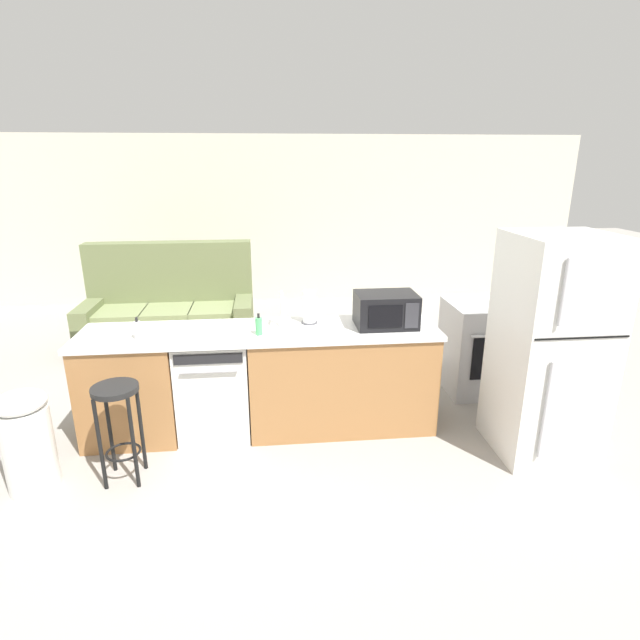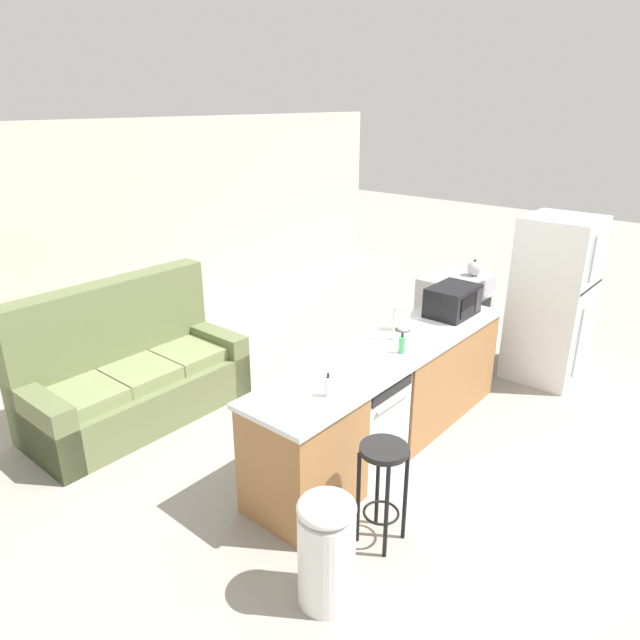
{
  "view_description": "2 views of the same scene",
  "coord_description": "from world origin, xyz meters",
  "views": [
    {
      "loc": [
        0.24,
        -3.9,
        2.24
      ],
      "look_at": [
        0.68,
        0.32,
        0.86
      ],
      "focal_mm": 28.0,
      "sensor_mm": 36.0,
      "label": 1
    },
    {
      "loc": [
        -3.48,
        -2.33,
        2.82
      ],
      "look_at": [
        0.13,
        0.74,
        0.98
      ],
      "focal_mm": 32.0,
      "sensor_mm": 36.0,
      "label": 2
    }
  ],
  "objects": [
    {
      "name": "soap_bottle",
      "position": [
        0.14,
        -0.12,
        0.97
      ],
      "size": [
        0.06,
        0.06,
        0.18
      ],
      "color": "#4CB266",
      "rests_on": "kitchen_counter"
    },
    {
      "name": "paper_towel_roll",
      "position": [
        0.56,
        0.14,
        1.04
      ],
      "size": [
        0.14,
        0.14,
        0.28
      ],
      "color": "#4C4C51",
      "rests_on": "kitchen_counter"
    },
    {
      "name": "refrigerator",
      "position": [
        2.35,
        -0.55,
        0.87
      ],
      "size": [
        0.72,
        0.73,
        1.73
      ],
      "color": "silver",
      "rests_on": "ground_plane"
    },
    {
      "name": "stove_range",
      "position": [
        2.35,
        0.55,
        0.45
      ],
      "size": [
        0.76,
        0.68,
        0.9
      ],
      "color": "#B7B7BC",
      "rests_on": "ground_plane"
    },
    {
      "name": "microwave",
      "position": [
        1.19,
        -0.0,
        1.04
      ],
      "size": [
        0.5,
        0.37,
        0.28
      ],
      "color": "black",
      "rests_on": "kitchen_counter"
    },
    {
      "name": "wall_back",
      "position": [
        0.3,
        4.2,
        1.3
      ],
      "size": [
        10.0,
        0.06,
        2.6
      ],
      "color": "beige",
      "rests_on": "ground_plane"
    },
    {
      "name": "couch",
      "position": [
        -0.99,
        2.12,
        0.39
      ],
      "size": [
        2.01,
        0.91,
        1.27
      ],
      "color": "#667047",
      "rests_on": "ground_plane"
    },
    {
      "name": "kettle",
      "position": [
        2.52,
        0.42,
        0.99
      ],
      "size": [
        0.21,
        0.17,
        0.19
      ],
      "color": "#B2B2B7",
      "rests_on": "stove_range"
    },
    {
      "name": "dishwasher",
      "position": [
        -0.25,
        -0.0,
        0.42
      ],
      "size": [
        0.58,
        0.61,
        0.84
      ],
      "color": "silver",
      "rests_on": "ground_plane"
    },
    {
      "name": "dish_soap_bottle",
      "position": [
        -0.79,
        -0.12,
        0.97
      ],
      "size": [
        0.06,
        0.06,
        0.18
      ],
      "color": "silver",
      "rests_on": "kitchen_counter"
    },
    {
      "name": "sink_faucet",
      "position": [
        0.33,
        0.08,
        1.03
      ],
      "size": [
        0.07,
        0.18,
        0.3
      ],
      "color": "silver",
      "rests_on": "kitchen_counter"
    },
    {
      "name": "bar_stool",
      "position": [
        -0.85,
        -0.64,
        0.54
      ],
      "size": [
        0.32,
        0.32,
        0.74
      ],
      "color": "black",
      "rests_on": "ground_plane"
    },
    {
      "name": "trash_bin",
      "position": [
        -1.47,
        -0.67,
        0.38
      ],
      "size": [
        0.35,
        0.35,
        0.74
      ],
      "color": "white",
      "rests_on": "ground_plane"
    },
    {
      "name": "ground_plane",
      "position": [
        0.0,
        0.0,
        0.0
      ],
      "size": [
        24.0,
        24.0,
        0.0
      ],
      "primitive_type": "plane",
      "color": "gray"
    },
    {
      "name": "kitchen_counter",
      "position": [
        0.24,
        0.0,
        0.42
      ],
      "size": [
        2.94,
        0.66,
        0.9
      ],
      "color": "#9E6B3D",
      "rests_on": "ground_plane"
    }
  ]
}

